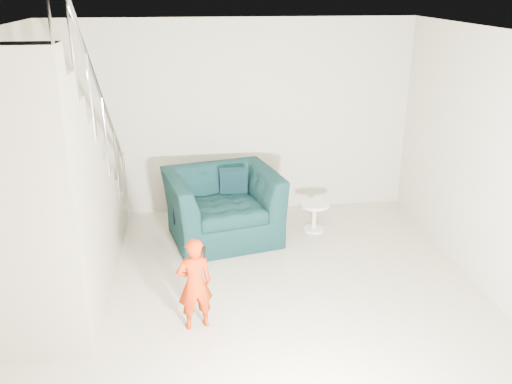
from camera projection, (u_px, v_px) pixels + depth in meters
floor at (255, 314)px, 5.44m from camera, size 5.50×5.50×0.00m
ceiling at (255, 36)px, 4.47m from camera, size 5.50×5.50×0.00m
back_wall at (232, 119)px, 7.50m from camera, size 5.00×0.00×5.00m
right_wall at (512, 178)px, 5.22m from camera, size 0.00×5.50×5.50m
armchair at (223, 206)px, 6.94m from camera, size 1.60×1.47×0.88m
toddler at (195, 284)px, 5.09m from camera, size 0.39×0.30×0.94m
side_table at (314, 212)px, 7.19m from camera, size 0.40×0.40×0.40m
staircase at (50, 215)px, 5.40m from camera, size 1.02×3.03×3.62m
cushion at (234, 181)px, 7.11m from camera, size 0.36×0.17×0.36m
throw at (175, 200)px, 6.82m from camera, size 0.04×0.44×0.49m
phone at (205, 252)px, 4.93m from camera, size 0.03×0.05×0.10m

